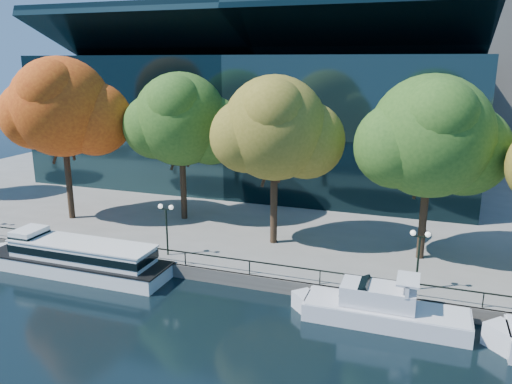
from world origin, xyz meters
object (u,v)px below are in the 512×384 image
at_px(tree_1, 63,109).
at_px(lamp_2, 419,247).
at_px(cruiser_near, 378,308).
at_px(lamp_1, 166,218).
at_px(tree_2, 182,121).
at_px(tree_4, 433,139).
at_px(tour_boat, 73,256).
at_px(tree_3, 276,131).

height_order(tree_1, lamp_2, tree_1).
distance_m(cruiser_near, lamp_1, 16.78).
height_order(tree_2, lamp_1, tree_2).
xyz_separation_m(tree_2, tree_4, (21.34, -2.88, -0.10)).
relative_size(tour_boat, tree_2, 1.17).
distance_m(tour_boat, tree_1, 14.70).
relative_size(tree_1, lamp_2, 3.70).
height_order(lamp_1, lamp_2, same).
xyz_separation_m(cruiser_near, tree_4, (2.32, 9.03, 9.08)).
bearing_deg(lamp_1, tree_2, 108.31).
bearing_deg(lamp_2, tree_3, 155.02).
height_order(tree_1, tree_2, tree_1).
xyz_separation_m(tree_2, lamp_2, (21.07, -8.61, -6.18)).
bearing_deg(tour_boat, tree_3, 32.42).
bearing_deg(tour_boat, lamp_2, 7.47).
bearing_deg(cruiser_near, lamp_1, 168.45).
bearing_deg(tree_2, lamp_1, -71.69).
height_order(tree_2, tree_4, tree_4).
bearing_deg(lamp_2, tree_1, 170.48).
relative_size(cruiser_near, tree_4, 0.79).
relative_size(tree_2, lamp_1, 3.36).
height_order(cruiser_near, tree_3, tree_3).
bearing_deg(lamp_2, cruiser_near, -121.74).
distance_m(tree_3, lamp_2, 13.84).
height_order(tree_1, tree_4, tree_1).
height_order(tree_4, lamp_2, tree_4).
relative_size(tree_3, tree_4, 0.99).
height_order(tree_1, tree_3, tree_1).
xyz_separation_m(tour_boat, tree_3, (13.26, 8.42, 8.95)).
distance_m(cruiser_near, tree_3, 15.55).
height_order(cruiser_near, tree_2, tree_2).
bearing_deg(lamp_2, tree_4, 87.26).
distance_m(tree_3, tree_4, 11.48).
relative_size(cruiser_near, lamp_2, 2.68).
bearing_deg(tree_1, tree_3, -0.06).
distance_m(tree_2, tree_4, 21.54).
relative_size(tree_3, lamp_2, 3.35).
height_order(tree_2, lamp_2, tree_2).
bearing_deg(cruiser_near, lamp_2, 58.26).
xyz_separation_m(tree_3, tree_4, (11.47, 0.51, -0.16)).
relative_size(tree_1, lamp_1, 3.70).
distance_m(tree_2, lamp_2, 23.58).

